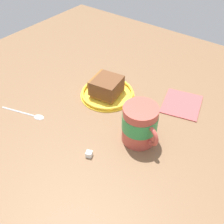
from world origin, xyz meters
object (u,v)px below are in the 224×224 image
(small_plate, at_px, (107,93))
(sugar_cube, at_px, (89,154))
(cake_slice, at_px, (107,86))
(tea_mug, at_px, (140,123))
(teaspoon, at_px, (31,114))
(folded_napkin, at_px, (182,104))

(small_plate, distance_m, sugar_cube, 0.24)
(cake_slice, relative_size, tea_mug, 0.85)
(tea_mug, height_order, sugar_cube, tea_mug)
(cake_slice, distance_m, sugar_cube, 0.24)
(small_plate, distance_m, teaspoon, 0.23)
(folded_napkin, bearing_deg, tea_mug, -8.20)
(small_plate, height_order, folded_napkin, small_plate)
(folded_napkin, bearing_deg, small_plate, -64.56)
(small_plate, xyz_separation_m, folded_napkin, (-0.09, 0.20, -0.00))
(tea_mug, height_order, folded_napkin, tea_mug)
(cake_slice, distance_m, tea_mug, 0.20)
(folded_napkin, bearing_deg, teaspoon, -46.65)
(teaspoon, bearing_deg, tea_mug, 110.31)
(cake_slice, xyz_separation_m, teaspoon, (0.20, -0.11, -0.03))
(tea_mug, distance_m, folded_napkin, 0.20)
(cake_slice, relative_size, sugar_cube, 6.64)
(sugar_cube, bearing_deg, folded_napkin, 163.59)
(tea_mug, bearing_deg, teaspoon, -69.69)
(small_plate, bearing_deg, teaspoon, -29.39)
(teaspoon, xyz_separation_m, sugar_cube, (0.01, 0.22, 0.00))
(cake_slice, xyz_separation_m, sugar_cube, (0.21, 0.11, -0.02))
(teaspoon, xyz_separation_m, folded_napkin, (-0.29, 0.31, -0.00))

